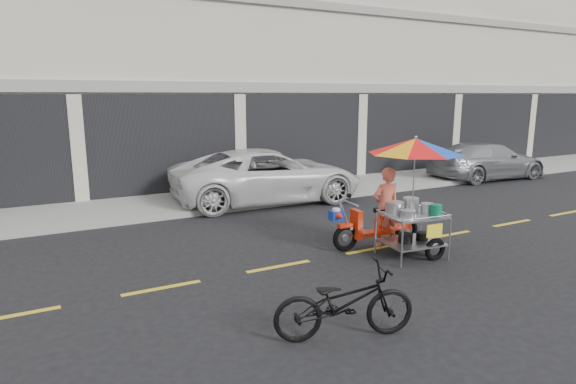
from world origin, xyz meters
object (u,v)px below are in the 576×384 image
near_bicycle (344,302)px  food_vendor_rig (403,179)px  silver_pickup (487,161)px  white_pickup (268,175)px

near_bicycle → food_vendor_rig: bearing=-34.2°
silver_pickup → near_bicycle: bearing=126.6°
white_pickup → near_bicycle: (-2.49, -7.25, -0.27)m
white_pickup → food_vendor_rig: food_vendor_rig is taller
food_vendor_rig → silver_pickup: bearing=36.7°
near_bicycle → silver_pickup: bearing=-39.7°
silver_pickup → near_bicycle: 12.81m
silver_pickup → white_pickup: bearing=91.6°
white_pickup → silver_pickup: size_ratio=1.19×
white_pickup → food_vendor_rig: size_ratio=2.38×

